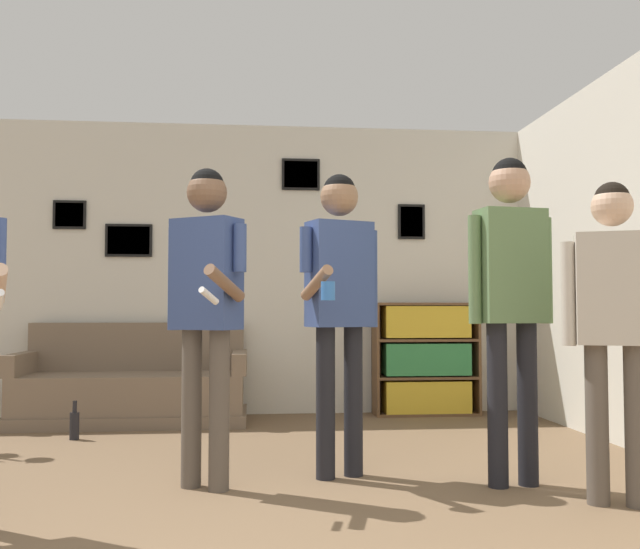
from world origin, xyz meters
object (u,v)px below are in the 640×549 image
Objects in this scene: bottle_on_floor at (74,424)px; person_spectator_near_bookshelf at (511,280)px; person_watcher_holding_cup at (340,288)px; couch at (133,389)px; person_player_foreground_center at (206,289)px; person_spectator_far_right at (614,307)px; bookshelf at (426,359)px.

person_spectator_near_bookshelf is at bearing -31.59° from bottle_on_floor.
person_watcher_holding_cup reaches higher than bottle_on_floor.
person_player_foreground_center reaches higher than couch.
person_watcher_holding_cup reaches higher than person_spectator_far_right.
couch is 2.59m from person_player_foreground_center.
person_spectator_far_right reaches higher than bottle_on_floor.
bottle_on_floor is (-3.09, 2.10, -0.86)m from person_spectator_far_right.
person_spectator_far_right is (0.19, -3.08, 0.46)m from bookshelf.
bookshelf is 0.59× the size of person_watcher_holding_cup.
bookshelf is 2.67m from person_watcher_holding_cup.
person_watcher_holding_cup is 2.48m from bottle_on_floor.
person_player_foreground_center is 0.99× the size of person_watcher_holding_cup.
person_player_foreground_center reaches higher than bookshelf.
couch is 1.07× the size of person_spectator_near_bookshelf.
person_watcher_holding_cup reaches higher than person_player_foreground_center.
person_watcher_holding_cup is at bearing -55.00° from couch.
person_spectator_far_right is at bearing -86.52° from bookshelf.
person_spectator_near_bookshelf is at bearing -3.64° from person_player_foreground_center.
couch reaches higher than bottle_on_floor.
person_spectator_far_right reaches higher than couch.
person_player_foreground_center is at bearing -56.14° from bottle_on_floor.
bookshelf is at bearing 54.01° from person_player_foreground_center.
person_spectator_far_right is 5.58× the size of bottle_on_floor.
person_watcher_holding_cup is at bearing -114.89° from bookshelf.
person_player_foreground_center is at bearing 165.40° from person_spectator_far_right.
person_spectator_near_bookshelf is at bearing -45.32° from couch.
person_spectator_near_bookshelf is 3.36m from bottle_on_floor.
couch is at bearing 134.14° from person_spectator_far_right.
person_player_foreground_center is 2.11m from person_spectator_far_right.
bookshelf reaches higher than bottle_on_floor.
bottle_on_floor is (-2.91, -0.98, -0.40)m from bookshelf.
bottle_on_floor is (-1.05, 1.57, -0.96)m from person_player_foreground_center.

